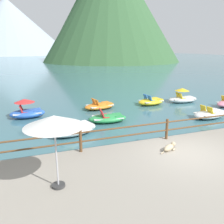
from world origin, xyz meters
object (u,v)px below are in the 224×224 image
pedal_boat_0 (183,98)px  pedal_boat_4 (108,118)px  beach_umbrella (54,122)px  pedal_boat_5 (27,111)px  pedal_boat_7 (151,101)px  dog_resting (169,147)px  pedal_boat_3 (210,114)px  pedal_boat_1 (100,106)px  pedal_boat_2 (74,129)px

pedal_boat_0 → pedal_boat_4: 8.11m
beach_umbrella → pedal_boat_5: (-0.84, 9.25, -2.02)m
pedal_boat_0 → pedal_boat_7: pedal_boat_0 is taller
dog_resting → pedal_boat_3: 7.04m
pedal_boat_7 → dog_resting: bearing=-114.5°
pedal_boat_0 → pedal_boat_4: bearing=-159.0°
pedal_boat_0 → pedal_boat_4: pedal_boat_0 is taller
dog_resting → pedal_boat_1: pedal_boat_1 is taller
pedal_boat_4 → pedal_boat_5: (-4.64, 2.69, 0.17)m
beach_umbrella → pedal_boat_0: (11.37, 9.46, -2.07)m
pedal_boat_1 → pedal_boat_3: pedal_boat_3 is taller
dog_resting → pedal_boat_4: bearing=98.3°
pedal_boat_1 → pedal_boat_4: size_ratio=1.07×
pedal_boat_4 → pedal_boat_2: bearing=-149.9°
pedal_boat_1 → pedal_boat_7: pedal_boat_7 is taller
pedal_boat_1 → beach_umbrella: bearing=-113.6°
dog_resting → pedal_boat_2: pedal_boat_2 is taller
dog_resting → pedal_boat_4: pedal_boat_4 is taller
pedal_boat_5 → dog_resting: bearing=-56.3°
pedal_boat_3 → pedal_boat_5: size_ratio=1.21×
pedal_boat_2 → pedal_boat_3: (8.89, -0.03, -0.03)m
pedal_boat_7 → pedal_boat_1: bearing=178.7°
pedal_boat_2 → beach_umbrella: bearing=-105.6°
pedal_boat_7 → pedal_boat_0: bearing=-3.7°
pedal_boat_2 → pedal_boat_7: 8.34m
dog_resting → pedal_boat_1: 8.66m
beach_umbrella → pedal_boat_4: 7.89m
pedal_boat_3 → pedal_boat_4: size_ratio=1.09×
pedal_boat_1 → pedal_boat_2: pedal_boat_2 is taller
pedal_boat_0 → pedal_boat_3: size_ratio=0.97×
pedal_boat_4 → pedal_boat_5: 5.36m
pedal_boat_0 → pedal_boat_5: (-12.21, -0.22, 0.05)m
dog_resting → pedal_boat_2: bearing=127.5°
pedal_boat_0 → pedal_boat_3: (-1.03, -4.29, -0.11)m
pedal_boat_4 → beach_umbrella: bearing=-120.1°
beach_umbrella → dog_resting: size_ratio=2.25×
pedal_boat_1 → pedal_boat_5: bearing=-174.4°
pedal_boat_4 → pedal_boat_7: bearing=33.3°
beach_umbrella → pedal_boat_3: (10.35, 5.17, -2.18)m
pedal_boat_4 → pedal_boat_5: size_ratio=1.10×
beach_umbrella → pedal_boat_7: 13.04m
pedal_boat_2 → pedal_boat_4: bearing=30.1°
pedal_boat_2 → pedal_boat_3: 8.89m
beach_umbrella → pedal_boat_0: 14.94m
dog_resting → beach_umbrella: bearing=-166.6°
pedal_boat_0 → dog_resting: bearing=-129.0°
pedal_boat_0 → pedal_boat_1: size_ratio=0.99×
beach_umbrella → pedal_boat_2: 5.81m
pedal_boat_5 → pedal_boat_2: bearing=-60.5°
beach_umbrella → pedal_boat_7: size_ratio=0.92×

